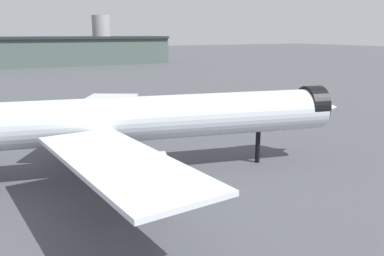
% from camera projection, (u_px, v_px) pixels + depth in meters
% --- Properties ---
extents(ground, '(900.00, 900.00, 0.00)m').
position_uv_depth(ground, '(159.00, 179.00, 46.45)').
color(ground, '#4C4F54').
extents(airliner_near_gate, '(54.35, 48.77, 15.15)m').
position_uv_depth(airliner_near_gate, '(136.00, 120.00, 46.77)').
color(airliner_near_gate, silver).
rests_on(airliner_near_gate, ground).
extents(traffic_cone_near_nose, '(0.57, 0.57, 0.71)m').
position_uv_depth(traffic_cone_near_nose, '(194.00, 117.00, 78.95)').
color(traffic_cone_near_nose, '#F2600C').
rests_on(traffic_cone_near_nose, ground).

